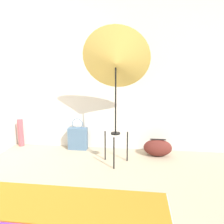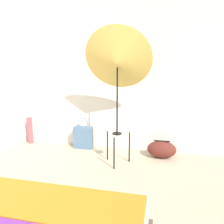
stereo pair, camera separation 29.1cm
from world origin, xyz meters
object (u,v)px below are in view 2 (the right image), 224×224
object	(u,v)px
photo_umbrella	(117,62)
tote_bag	(83,137)
duffel_bag	(162,149)
paper_roll	(30,130)

from	to	relation	value
photo_umbrella	tote_bag	size ratio (longest dim) A/B	3.51
photo_umbrella	tote_bag	world-z (taller)	photo_umbrella
tote_bag	duffel_bag	distance (m)	1.37
paper_roll	tote_bag	bearing A→B (deg)	-1.90
photo_umbrella	duffel_bag	distance (m)	1.54
paper_roll	photo_umbrella	bearing A→B (deg)	-16.50
duffel_bag	paper_roll	distance (m)	2.45
photo_umbrella	paper_roll	size ratio (longest dim) A/B	3.90
photo_umbrella	duffel_bag	bearing A→B (deg)	29.22
tote_bag	photo_umbrella	bearing A→B (deg)	-34.67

